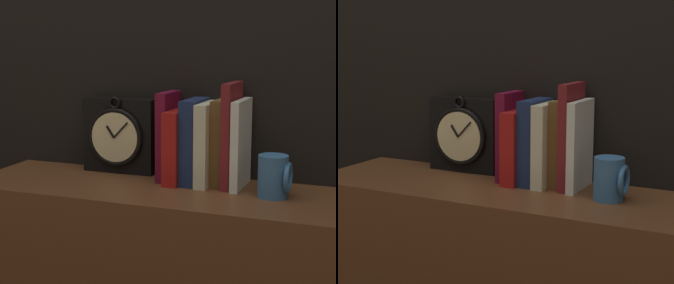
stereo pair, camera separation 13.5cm
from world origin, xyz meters
The scene contains 9 objects.
clock centered at (-0.19, 0.12, 0.84)m, with size 0.20×0.07×0.21m.
book_slot0_maroon centered at (-0.03, 0.09, 0.85)m, with size 0.03×0.12×0.23m.
book_slot1_red centered at (0.00, 0.08, 0.83)m, with size 0.04×0.15×0.18m.
book_slot2_navy centered at (0.04, 0.08, 0.85)m, with size 0.04×0.13×0.21m.
book_slot3_cream centered at (0.08, 0.08, 0.84)m, with size 0.03×0.14×0.21m.
book_slot4_brown centered at (0.11, 0.09, 0.85)m, with size 0.03×0.11×0.21m.
book_slot5_maroon centered at (0.14, 0.08, 0.87)m, with size 0.02×0.13×0.26m.
book_slot6_white centered at (0.16, 0.08, 0.85)m, with size 0.02×0.14×0.22m.
mug centered at (0.26, 0.01, 0.79)m, with size 0.07×0.07×0.10m.
Camera 2 is at (0.60, -1.19, 1.10)m, focal length 60.00 mm.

